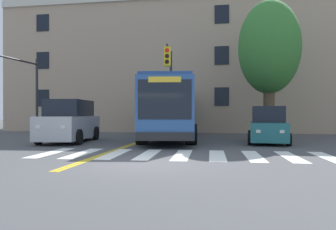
% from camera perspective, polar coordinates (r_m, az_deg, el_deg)
% --- Properties ---
extents(ground_plane, '(120.00, 120.00, 0.00)m').
position_cam_1_polar(ground_plane, '(10.01, -4.23, -8.47)').
color(ground_plane, '#4C4C4F').
extents(crosswalk, '(10.82, 3.55, 0.01)m').
position_cam_1_polar(crosswalk, '(12.07, 2.50, -6.94)').
color(crosswalk, white).
rests_on(crosswalk, ground).
extents(lane_line_yellow_inner, '(0.12, 36.00, 0.01)m').
position_cam_1_polar(lane_line_yellow_inner, '(26.31, -0.38, -3.02)').
color(lane_line_yellow_inner, gold).
rests_on(lane_line_yellow_inner, ground).
extents(lane_line_yellow_outer, '(0.12, 36.00, 0.01)m').
position_cam_1_polar(lane_line_yellow_outer, '(26.28, -0.04, -3.02)').
color(lane_line_yellow_outer, gold).
rests_on(lane_line_yellow_outer, ground).
extents(city_bus, '(4.03, 12.06, 3.32)m').
position_cam_1_polar(city_bus, '(19.51, 0.08, 1.13)').
color(city_bus, '#2D5699').
rests_on(city_bus, ground).
extents(car_silver_near_lane, '(2.63, 5.20, 2.23)m').
position_cam_1_polar(car_silver_near_lane, '(18.15, -16.74, -1.17)').
color(car_silver_near_lane, '#B7BABF').
rests_on(car_silver_near_lane, ground).
extents(car_teal_far_lane, '(2.23, 4.02, 1.88)m').
position_cam_1_polar(car_teal_far_lane, '(17.43, 17.00, -1.91)').
color(car_teal_far_lane, '#236B70').
rests_on(car_teal_far_lane, ground).
extents(car_grey_behind_bus, '(2.41, 4.94, 1.91)m').
position_cam_1_polar(car_grey_behind_bus, '(30.31, 6.06, -0.96)').
color(car_grey_behind_bus, slate).
rests_on(car_grey_behind_bus, ground).
extents(traffic_light_far_corner, '(0.51, 4.44, 5.02)m').
position_cam_1_polar(traffic_light_far_corner, '(21.26, -24.78, 5.52)').
color(traffic_light_far_corner, '#28282D').
rests_on(traffic_light_far_corner, ground).
extents(traffic_light_overhead, '(0.61, 3.80, 5.48)m').
position_cam_1_polar(traffic_light_overhead, '(19.39, 0.25, 6.85)').
color(traffic_light_overhead, '#28282D').
rests_on(traffic_light_overhead, ground).
extents(street_tree_curbside_large, '(4.18, 4.64, 8.42)m').
position_cam_1_polar(street_tree_curbside_large, '(21.34, 17.19, 11.05)').
color(street_tree_curbside_large, brown).
rests_on(street_tree_curbside_large, ground).
extents(building_facade, '(36.94, 9.89, 11.23)m').
position_cam_1_polar(building_facade, '(30.48, 9.33, 8.01)').
color(building_facade, tan).
rests_on(building_facade, ground).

